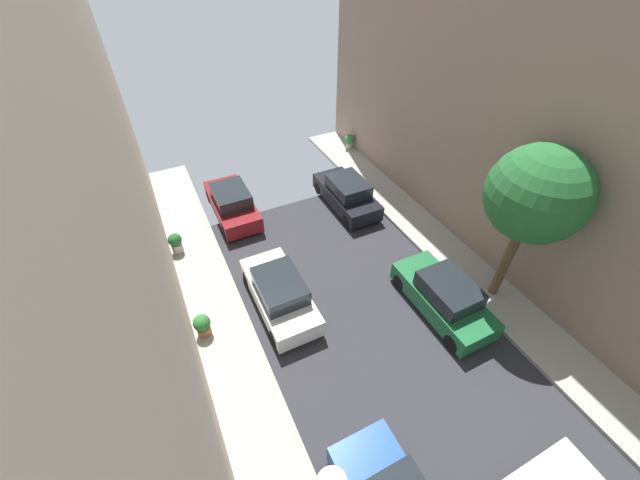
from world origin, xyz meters
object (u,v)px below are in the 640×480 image
Objects in this scene: parked_car_right_2 at (347,194)px; street_tree_1 at (537,195)px; parked_car_left_4 at (280,293)px; parked_car_right_1 at (444,297)px; potted_plant_1 at (176,242)px; potted_plant_3 at (349,141)px; potted_plant_2 at (202,325)px; parked_car_left_5 at (232,203)px.

street_tree_1 reaches higher than parked_car_right_2.
parked_car_left_4 is 7.07m from parked_car_right_2.
parked_car_right_1 is 7.40m from parked_car_right_2.
parked_car_right_1 is at bearing -41.87° from potted_plant_1.
potted_plant_1 is (-10.72, 7.81, -4.09)m from street_tree_1.
parked_car_right_2 is 5.80m from potted_plant_3.
potted_plant_2 is (-10.67, 3.05, -4.12)m from street_tree_1.
parked_car_left_5 and parked_car_right_2 have the same top height.
potted_plant_2 is at bearing -178.44° from parked_car_left_4.
parked_car_left_4 is 5.55m from potted_plant_1.
street_tree_1 is (7.73, -9.45, 4.04)m from parked_car_left_5.
parked_car_right_2 is at bearing 40.18° from parked_car_left_4.
parked_car_right_1 is (5.40, -9.16, 0.00)m from parked_car_left_5.
potted_plant_2 is (-2.93, -0.08, -0.08)m from parked_car_left_4.
street_tree_1 is (7.73, -3.13, 4.04)m from parked_car_left_4.
parked_car_right_2 is (5.40, -1.76, 0.00)m from parked_car_left_5.
parked_car_left_5 is at bearing 90.00° from parked_car_left_4.
potted_plant_2 is at bearing -114.63° from parked_car_left_5.
street_tree_1 is at bearing -50.71° from parked_car_left_5.
parked_car_left_4 and parked_car_right_1 have the same top height.
potted_plant_1 is at bearing -151.22° from parked_car_left_5.
potted_plant_1 is (-8.39, 0.12, -0.05)m from parked_car_right_2.
parked_car_left_4 is 6.10m from parked_car_right_1.
potted_plant_3 is (11.29, 9.63, 0.04)m from potted_plant_2.
street_tree_1 reaches higher than potted_plant_1.
street_tree_1 is at bearing -7.17° from parked_car_right_1.
street_tree_1 is 11.84m from potted_plant_2.
street_tree_1 is 13.34m from potted_plant_3.
parked_car_left_4 is 9.27m from street_tree_1.
potted_plant_1 is at bearing 90.65° from potted_plant_2.
potted_plant_1 is at bearing -156.76° from potted_plant_3.
potted_plant_1 is 1.06× the size of potted_plant_2.
potted_plant_1 is 4.76m from potted_plant_2.
street_tree_1 is (2.33, -0.29, 4.04)m from parked_car_right_1.
parked_car_left_5 is at bearing -158.86° from potted_plant_3.
parked_car_right_1 is 4.56× the size of potted_plant_3.
parked_car_left_4 is 1.00× the size of parked_car_left_5.
parked_car_left_4 is 4.56× the size of potted_plant_3.
parked_car_left_5 is 1.00× the size of parked_car_right_2.
potted_plant_1 reaches higher than potted_plant_2.
potted_plant_1 is at bearing 138.13° from parked_car_right_1.
potted_plant_1 is at bearing 179.19° from parked_car_right_2.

